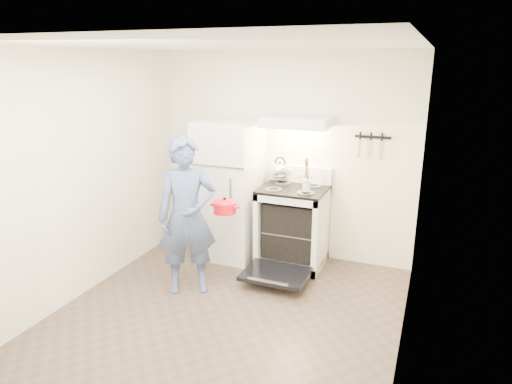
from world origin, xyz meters
TOP-DOWN VIEW (x-y plane):
  - floor at (0.00, 0.00)m, footprint 3.60×3.60m
  - back_wall at (0.00, 1.80)m, footprint 3.20×0.02m
  - refrigerator at (-0.58, 1.45)m, footprint 0.70×0.70m
  - stove_body at (0.23, 1.48)m, footprint 0.76×0.65m
  - cooktop at (0.23, 1.48)m, footprint 0.76×0.65m
  - backsplash at (0.23, 1.76)m, footprint 0.76×0.07m
  - oven_door at (0.23, 0.88)m, footprint 0.70×0.54m
  - oven_rack at (0.23, 1.48)m, footprint 0.60×0.52m
  - range_hood at (0.23, 1.55)m, footprint 0.76×0.50m
  - knife_strip at (1.05, 1.79)m, footprint 0.40×0.02m
  - pizza_stone at (0.31, 1.50)m, footprint 0.30×0.30m
  - tea_kettle at (-0.01, 1.70)m, footprint 0.25×0.21m
  - utensil_jar at (0.43, 1.32)m, footprint 0.11×0.11m
  - person at (-0.59, 0.44)m, footprint 0.72×0.64m
  - dutch_oven at (-0.34, 0.81)m, footprint 0.32×0.25m

SIDE VIEW (x-z plane):
  - floor at x=0.00m, z-range 0.00..0.00m
  - oven_door at x=0.23m, z-range 0.10..0.15m
  - oven_rack at x=0.23m, z-range 0.43..0.45m
  - pizza_stone at x=0.31m, z-range 0.45..0.46m
  - stove_body at x=0.23m, z-range 0.00..0.92m
  - person at x=-0.59m, z-range 0.00..1.66m
  - dutch_oven at x=-0.34m, z-range 0.74..0.95m
  - refrigerator at x=-0.58m, z-range 0.00..1.70m
  - cooktop at x=0.23m, z-range 0.92..0.95m
  - utensil_jar at x=0.43m, z-range 0.98..1.11m
  - backsplash at x=0.23m, z-range 0.95..1.15m
  - tea_kettle at x=-0.01m, z-range 0.95..1.26m
  - back_wall at x=0.00m, z-range 0.00..2.50m
  - knife_strip at x=1.05m, z-range 1.54..1.56m
  - range_hood at x=0.23m, z-range 1.65..1.77m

